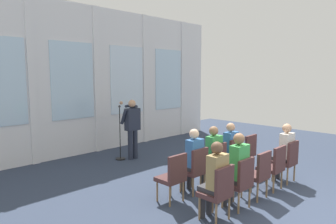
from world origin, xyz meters
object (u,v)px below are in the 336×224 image
(speaker, at_px, (132,125))
(chair_r0_c2, at_px, (215,161))
(chair_r1_c0, at_px, (219,190))
(audience_r0_c1, at_px, (193,157))
(audience_r1_c0, at_px, (215,177))
(audience_r1_c4, at_px, (284,150))
(mic_stand, at_px, (120,148))
(audience_r0_c2, at_px, (212,152))
(chair_r0_c4, at_px, (246,151))
(chair_r1_c1, at_px, (240,180))
(chair_r0_c0, at_px, (173,175))
(audience_r0_c3, at_px, (229,147))
(chair_r1_c3, at_px, (274,165))
(chair_r0_c1, at_px, (196,168))
(chair_r1_c2, at_px, (258,172))
(chair_r0_c3, at_px, (232,156))
(audience_r1_c1, at_px, (237,167))
(chair_r1_c4, at_px, (288,159))

(speaker, relative_size, chair_r0_c2, 1.81)
(chair_r1_c0, bearing_deg, audience_r0_c1, 59.77)
(speaker, height_order, chair_r1_c0, speaker)
(audience_r1_c0, relative_size, audience_r1_c4, 1.00)
(mic_stand, distance_m, audience_r0_c2, 3.07)
(chair_r0_c4, distance_m, chair_r1_c1, 2.20)
(chair_r0_c2, bearing_deg, mic_stand, 94.70)
(mic_stand, xyz_separation_m, chair_r0_c2, (0.26, -3.12, 0.20))
(chair_r0_c0, bearing_deg, audience_r0_c1, 7.14)
(audience_r0_c3, relative_size, chair_r1_c3, 1.38)
(mic_stand, xyz_separation_m, audience_r0_c3, (0.91, -3.04, 0.39))
(audience_r0_c1, xyz_separation_m, audience_r1_c4, (1.95, -1.03, 0.00))
(audience_r0_c1, height_order, chair_r0_c2, audience_r0_c1)
(chair_r0_c1, height_order, audience_r0_c2, audience_r0_c2)
(chair_r1_c2, bearing_deg, chair_r1_c1, 180.00)
(chair_r0_c2, xyz_separation_m, audience_r0_c2, (0.00, 0.08, 0.19))
(chair_r0_c4, distance_m, chair_r1_c0, 2.80)
(mic_stand, bearing_deg, chair_r0_c0, -108.46)
(audience_r0_c2, relative_size, chair_r1_c1, 1.38)
(speaker, xyz_separation_m, mic_stand, (-0.29, 0.19, -0.65))
(chair_r0_c3, xyz_separation_m, audience_r1_c1, (-1.30, -0.95, 0.23))
(chair_r0_c0, bearing_deg, audience_r1_c1, -55.78)
(chair_r1_c0, relative_size, audience_r1_c4, 0.71)
(chair_r0_c0, xyz_separation_m, chair_r0_c2, (1.30, 0.00, 0.00))
(audience_r0_c2, distance_m, chair_r0_c3, 0.68)
(chair_r0_c0, height_order, audience_r0_c3, audience_r0_c3)
(speaker, xyz_separation_m, chair_r1_c2, (-0.03, -3.96, -0.46))
(audience_r1_c1, height_order, chair_r1_c2, audience_r1_c1)
(audience_r0_c2, xyz_separation_m, audience_r0_c3, (0.65, -0.00, 0.00))
(chair_r1_c2, bearing_deg, mic_stand, 93.53)
(audience_r1_c0, bearing_deg, audience_r0_c1, 57.85)
(mic_stand, xyz_separation_m, chair_r0_c4, (1.56, -3.12, 0.20))
(chair_r1_c4, bearing_deg, chair_r1_c1, 180.00)
(mic_stand, xyz_separation_m, chair_r1_c0, (-1.04, -4.15, 0.20))
(chair_r0_c2, relative_size, chair_r0_c3, 1.00)
(mic_stand, height_order, chair_r1_c3, mic_stand)
(chair_r1_c4, bearing_deg, chair_r1_c0, 180.00)
(chair_r0_c2, bearing_deg, audience_r0_c3, 7.25)
(speaker, height_order, audience_r0_c1, speaker)
(audience_r1_c0, bearing_deg, chair_r1_c0, -90.00)
(chair_r1_c2, height_order, chair_r1_c3, same)
(chair_r0_c2, relative_size, audience_r1_c0, 0.71)
(mic_stand, relative_size, chair_r1_c1, 1.65)
(mic_stand, bearing_deg, audience_r0_c1, -97.36)
(mic_stand, height_order, chair_r0_c4, mic_stand)
(mic_stand, xyz_separation_m, chair_r1_c4, (1.56, -4.15, 0.20))
(chair_r0_c1, height_order, chair_r0_c2, same)
(audience_r1_c4, bearing_deg, chair_r0_c0, 159.88)
(chair_r1_c1, distance_m, audience_r1_c4, 1.96)
(audience_r0_c1, bearing_deg, chair_r0_c2, -7.14)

